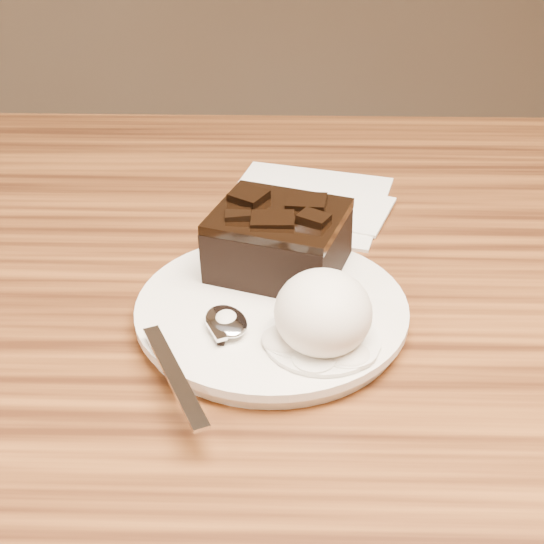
{
  "coord_description": "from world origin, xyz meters",
  "views": [
    {
      "loc": [
        -0.02,
        -0.52,
        1.1
      ],
      "look_at": [
        -0.03,
        -0.03,
        0.79
      ],
      "focal_mm": 50.54,
      "sensor_mm": 36.0,
      "label": 1
    }
  ],
  "objects_px": {
    "plate": "(272,313)",
    "ice_cream_scoop": "(323,312)",
    "brownie": "(279,244)",
    "napkin": "(305,201)",
    "spoon": "(226,323)"
  },
  "relations": [
    {
      "from": "brownie",
      "to": "spoon",
      "type": "distance_m",
      "value": 0.09
    },
    {
      "from": "napkin",
      "to": "plate",
      "type": "bearing_deg",
      "value": -98.02
    },
    {
      "from": "brownie",
      "to": "ice_cream_scoop",
      "type": "bearing_deg",
      "value": -71.41
    },
    {
      "from": "plate",
      "to": "ice_cream_scoop",
      "type": "bearing_deg",
      "value": -50.59
    },
    {
      "from": "spoon",
      "to": "napkin",
      "type": "distance_m",
      "value": 0.24
    },
    {
      "from": "brownie",
      "to": "ice_cream_scoop",
      "type": "distance_m",
      "value": 0.1
    },
    {
      "from": "plate",
      "to": "brownie",
      "type": "relative_size",
      "value": 2.09
    },
    {
      "from": "plate",
      "to": "spoon",
      "type": "xyz_separation_m",
      "value": [
        -0.03,
        -0.03,
        0.01
      ]
    },
    {
      "from": "ice_cream_scoop",
      "to": "brownie",
      "type": "bearing_deg",
      "value": 108.59
    },
    {
      "from": "brownie",
      "to": "ice_cream_scoop",
      "type": "xyz_separation_m",
      "value": [
        0.03,
        -0.1,
        0.0
      ]
    },
    {
      "from": "spoon",
      "to": "brownie",
      "type": "bearing_deg",
      "value": 41.31
    },
    {
      "from": "ice_cream_scoop",
      "to": "plate",
      "type": "bearing_deg",
      "value": 129.41
    },
    {
      "from": "plate",
      "to": "spoon",
      "type": "distance_m",
      "value": 0.05
    },
    {
      "from": "napkin",
      "to": "ice_cream_scoop",
      "type": "bearing_deg",
      "value": -88.0
    },
    {
      "from": "brownie",
      "to": "ice_cream_scoop",
      "type": "height_order",
      "value": "ice_cream_scoop"
    }
  ]
}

